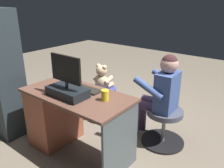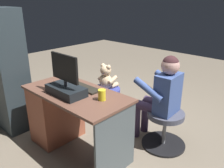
# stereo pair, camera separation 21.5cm
# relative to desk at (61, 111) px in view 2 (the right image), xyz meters

# --- Properties ---
(ground_plane) EXTENTS (10.00, 10.00, 0.00)m
(ground_plane) POSITION_rel_desk_xyz_m (-0.31, -0.43, -0.40)
(ground_plane) COLOR #756858
(desk) EXTENTS (1.23, 0.62, 0.75)m
(desk) POSITION_rel_desk_xyz_m (0.00, 0.00, 0.00)
(desk) COLOR brown
(desk) RESTS_ON ground_plane
(monitor) EXTENTS (0.43, 0.24, 0.43)m
(monitor) POSITION_rel_desk_xyz_m (-0.30, 0.11, 0.45)
(monitor) COLOR black
(monitor) RESTS_ON desk
(keyboard) EXTENTS (0.42, 0.14, 0.02)m
(keyboard) POSITION_rel_desk_xyz_m (-0.30, -0.13, 0.36)
(keyboard) COLOR black
(keyboard) RESTS_ON desk
(computer_mouse) EXTENTS (0.06, 0.10, 0.04)m
(computer_mouse) POSITION_rel_desk_xyz_m (0.01, -0.13, 0.36)
(computer_mouse) COLOR #292A2A
(computer_mouse) RESTS_ON desk
(cup) EXTENTS (0.08, 0.08, 0.11)m
(cup) POSITION_rel_desk_xyz_m (-0.66, -0.05, 0.40)
(cup) COLOR yellow
(cup) RESTS_ON desk
(tv_remote) EXTENTS (0.12, 0.15, 0.02)m
(tv_remote) POSITION_rel_desk_xyz_m (0.01, 0.08, 0.36)
(tv_remote) COLOR black
(tv_remote) RESTS_ON desk
(office_chair_teddy) EXTENTS (0.51, 0.51, 0.45)m
(office_chair_teddy) POSITION_rel_desk_xyz_m (0.04, -0.82, -0.14)
(office_chair_teddy) COLOR black
(office_chair_teddy) RESTS_ON ground_plane
(teddy_bear) EXTENTS (0.26, 0.27, 0.37)m
(teddy_bear) POSITION_rel_desk_xyz_m (0.04, -0.84, 0.21)
(teddy_bear) COLOR #D7B58C
(teddy_bear) RESTS_ON office_chair_teddy
(visitor_chair) EXTENTS (0.53, 0.53, 0.45)m
(visitor_chair) POSITION_rel_desk_xyz_m (-0.99, -0.78, -0.14)
(visitor_chair) COLOR black
(visitor_chair) RESTS_ON ground_plane
(person) EXTENTS (0.52, 0.49, 1.12)m
(person) POSITION_rel_desk_xyz_m (-0.91, -0.78, 0.27)
(person) COLOR #3C538F
(person) RESTS_ON ground_plane
(equipment_rack) EXTENTS (0.44, 0.36, 1.59)m
(equipment_rack) POSITION_rel_desk_xyz_m (0.73, 0.25, 0.40)
(equipment_rack) COLOR #263135
(equipment_rack) RESTS_ON ground_plane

